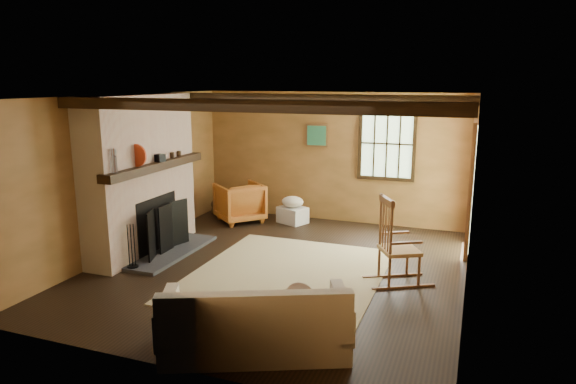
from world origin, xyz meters
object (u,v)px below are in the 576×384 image
at_px(fireplace, 142,181).
at_px(sofa, 256,327).
at_px(rocking_chair, 396,247).
at_px(laundry_basket, 293,215).
at_px(armchair, 240,202).

bearing_deg(fireplace, sofa, -37.66).
bearing_deg(rocking_chair, sofa, 126.65).
relative_size(rocking_chair, laundry_basket, 2.33).
distance_m(sofa, laundry_basket, 4.67).
bearing_deg(fireplace, rocking_chair, 0.63).
bearing_deg(rocking_chair, armchair, 28.58).
bearing_deg(armchair, fireplace, 24.46).
relative_size(laundry_basket, armchair, 0.62).
distance_m(laundry_basket, armchair, 1.02).
xyz_separation_m(rocking_chair, sofa, (-1.00, -2.25, -0.23)).
distance_m(rocking_chair, armchair, 3.80).
bearing_deg(sofa, armchair, 93.74).
height_order(rocking_chair, sofa, rocking_chair).
xyz_separation_m(sofa, armchair, (-2.22, 4.26, 0.10)).
xyz_separation_m(fireplace, rocking_chair, (3.85, 0.04, -0.61)).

